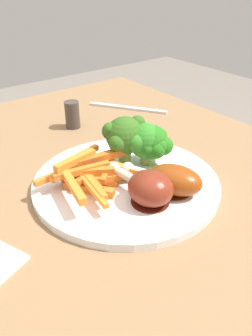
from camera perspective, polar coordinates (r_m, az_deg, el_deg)
The scene contains 10 objects.
dining_table at distance 0.55m, azimuth -1.30°, elevation -16.40°, with size 1.03×0.79×0.75m.
dinner_plate at distance 0.52m, azimuth 0.00°, elevation -2.46°, with size 0.28×0.28×0.01m, color white.
broccoli_floret_front at distance 0.54m, azimuth -0.33°, elevation 5.56°, with size 0.07×0.07×0.08m.
broccoli_floret_middle at distance 0.53m, azimuth 3.17°, elevation 4.67°, with size 0.06×0.06×0.07m.
broccoli_floret_back at distance 0.54m, azimuth 4.55°, elevation 4.09°, with size 0.06×0.06×0.07m.
carrot_fries_pile at distance 0.50m, azimuth -6.08°, elevation -0.74°, with size 0.13×0.15×0.04m.
chicken_drumstick_near at distance 0.46m, azimuth 3.76°, elevation -3.23°, with size 0.12×0.07×0.05m.
chicken_drumstick_far at distance 0.48m, azimuth 7.78°, elevation -1.89°, with size 0.12×0.08×0.04m.
fork at distance 0.81m, azimuth 0.25°, elevation 10.12°, with size 0.19×0.01×0.01m, color silver.
pepper_shaker at distance 0.71m, azimuth -9.04°, elevation 8.86°, with size 0.03×0.03×0.06m, color #423833.
Camera 1 is at (0.30, -0.22, 1.04)m, focal length 36.15 mm.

